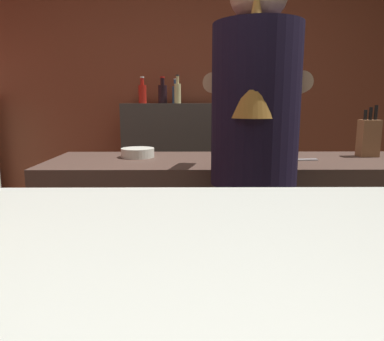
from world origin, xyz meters
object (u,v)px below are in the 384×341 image
mixing_bowl (138,153)px  bottle_soy (177,92)px  knife_block (369,137)px  bartender (254,156)px  bottle_olive_oil (163,93)px  bottle_vinegar (175,94)px  bottle_hot_sauce (142,93)px  chefs_knife (294,160)px

mixing_bowl → bottle_soy: bottle_soy is taller
knife_block → bottle_soy: 1.66m
bartender → bottle_olive_oil: bearing=29.4°
bottle_soy → bottle_olive_oil: bottle_soy is taller
bottle_olive_oil → bottle_vinegar: bottle_olive_oil is taller
bottle_hot_sauce → bottle_vinegar: bottle_hot_sauce is taller
bartender → knife_block: size_ratio=6.10×
mixing_bowl → bottle_hot_sauce: 1.37m
chefs_knife → mixing_bowl: bearing=166.0°
bottle_olive_oil → bottle_vinegar: size_ratio=1.05×
bottle_vinegar → chefs_knife: bearing=-66.0°
bartender → bottle_hot_sauce: (-0.67, 1.85, 0.29)m
knife_block → bartender: bearing=-142.7°
bottle_soy → chefs_knife: bearing=-65.2°
bottle_hot_sauce → bottle_soy: bearing=-12.5°
bottle_soy → bartender: bearing=-78.7°
mixing_bowl → bottle_vinegar: (0.16, 1.35, 0.34)m
bartender → bottle_olive_oil: size_ratio=7.46×
mixing_bowl → bottle_soy: bearing=81.8°
chefs_knife → bottle_soy: (-0.64, 1.38, 0.37)m
bottle_hot_sauce → bottle_vinegar: 0.29m
chefs_knife → bartender: bearing=-129.7°
knife_block → bottle_olive_oil: (-1.21, 1.25, 0.27)m
mixing_bowl → bottle_olive_oil: 1.31m
bottle_hot_sauce → bottle_vinegar: size_ratio=1.07×
bottle_vinegar → bartender: bearing=-78.7°
bottle_soy → bottle_hot_sauce: 0.32m
chefs_knife → bottle_soy: 1.56m
mixing_bowl → bottle_vinegar: 1.40m
mixing_bowl → bottle_soy: (0.18, 1.25, 0.35)m
knife_block → bottle_vinegar: bottle_vinegar is taller
chefs_knife → bottle_soy: bearing=109.8°
knife_block → bottle_vinegar: size_ratio=1.29×
mixing_bowl → bottle_soy: 1.31m
bottle_soy → bottle_vinegar: bottle_soy is taller
mixing_bowl → bottle_hot_sauce: bearing=95.7°
bartender → knife_block: bartender is taller
bartender → knife_block: bearing=-38.4°
chefs_knife → bottle_vinegar: 1.66m
bottle_soy → bottle_vinegar: (-0.02, 0.10, -0.01)m
chefs_knife → knife_block: bearing=13.4°
knife_block → bottle_soy: bearing=131.3°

